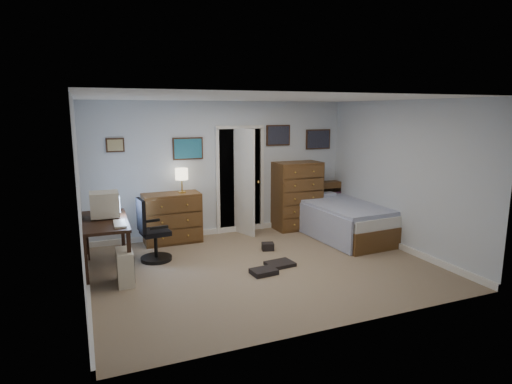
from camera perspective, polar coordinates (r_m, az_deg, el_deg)
floor at (r=6.57m, az=1.06°, el=-10.00°), size 5.00×4.00×0.02m
computer_desk at (r=6.55m, az=-20.26°, el=-5.11°), size 0.66×1.37×0.78m
crt_monitor at (r=6.61m, az=-19.52°, el=-1.57°), size 0.42×0.39×0.38m
keyboard at (r=6.18m, az=-17.71°, el=-4.04°), size 0.17×0.42×0.03m
pc_tower at (r=6.15m, az=-17.04°, el=-9.55°), size 0.23×0.44×0.47m
office_chair at (r=6.89m, az=-13.73°, el=-5.85°), size 0.54×0.54×1.01m
media_stack at (r=8.02m, az=-20.78°, el=-3.86°), size 0.16×0.16×0.79m
low_dresser at (r=7.78m, az=-11.15°, el=-3.39°), size 1.01×0.51×0.89m
table_lamp at (r=7.67m, az=-9.89°, el=2.27°), size 0.22×0.22×0.43m
doorway at (r=8.49m, az=-2.83°, el=1.83°), size 0.96×1.12×2.05m
tall_dresser at (r=8.52m, az=5.49°, el=-0.46°), size 0.92×0.56×1.33m
headboard_bookcase at (r=8.97m, az=8.76°, el=-1.29°), size 0.98×0.26×0.88m
bed at (r=8.17m, az=11.34°, el=-3.56°), size 1.25×2.18×0.70m
wall_posters at (r=8.21m, az=-0.73°, el=6.76°), size 4.38×0.04×0.60m
floor_clutter at (r=6.64m, az=2.01°, el=-9.36°), size 0.80×1.22×0.13m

